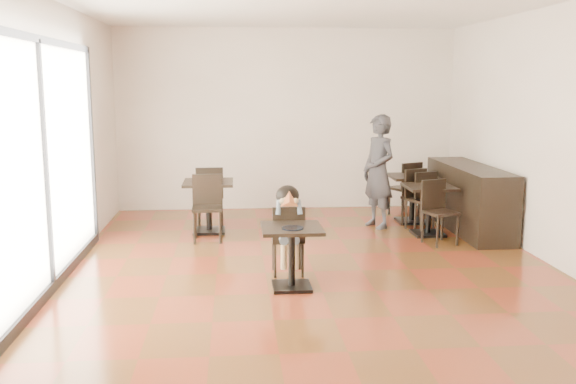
{
  "coord_description": "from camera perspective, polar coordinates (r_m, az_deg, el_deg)",
  "views": [
    {
      "loc": [
        -0.94,
        -7.42,
        2.27
      ],
      "look_at": [
        -0.32,
        -0.1,
        1.0
      ],
      "focal_mm": 40.0,
      "sensor_mm": 36.0,
      "label": 1
    }
  ],
  "objects": [
    {
      "name": "floor",
      "position": [
        7.82,
        2.31,
        -7.08
      ],
      "size": [
        6.0,
        8.0,
        0.01
      ],
      "primitive_type": "cube",
      "color": "maroon",
      "rests_on": "ground"
    },
    {
      "name": "wall_back",
      "position": [
        11.48,
        -0.12,
        6.45
      ],
      "size": [
        6.0,
        0.01,
        3.2
      ],
      "primitive_type": "cube",
      "color": "white",
      "rests_on": "floor"
    },
    {
      "name": "wall_front",
      "position": [
        3.61,
        10.33,
        -1.01
      ],
      "size": [
        6.0,
        0.01,
        3.2
      ],
      "primitive_type": "cube",
      "color": "white",
      "rests_on": "floor"
    },
    {
      "name": "wall_left",
      "position": [
        7.73,
        -20.31,
        4.23
      ],
      "size": [
        0.01,
        8.0,
        3.2
      ],
      "primitive_type": "cube",
      "color": "white",
      "rests_on": "floor"
    },
    {
      "name": "wall_right",
      "position": [
        8.43,
        23.13,
        4.46
      ],
      "size": [
        0.01,
        8.0,
        3.2
      ],
      "primitive_type": "cube",
      "color": "white",
      "rests_on": "floor"
    },
    {
      "name": "storefront_window",
      "position": [
        7.27,
        -21.02,
        2.28
      ],
      "size": [
        0.04,
        4.5,
        2.6
      ],
      "primitive_type": "cube",
      "color": "white",
      "rests_on": "floor"
    },
    {
      "name": "child_table",
      "position": [
        7.11,
        0.34,
        -5.85
      ],
      "size": [
        0.66,
        0.66,
        0.7
      ],
      "primitive_type": null,
      "color": "black",
      "rests_on": "floor"
    },
    {
      "name": "child_chair",
      "position": [
        7.63,
        -0.03,
        -4.23
      ],
      "size": [
        0.38,
        0.38,
        0.84
      ],
      "primitive_type": null,
      "rotation": [
        0.0,
        0.0,
        3.14
      ],
      "color": "black",
      "rests_on": "floor"
    },
    {
      "name": "child",
      "position": [
        7.6,
        -0.03,
        -3.43
      ],
      "size": [
        0.38,
        0.53,
        1.06
      ],
      "primitive_type": null,
      "color": "slate",
      "rests_on": "child_chair"
    },
    {
      "name": "plate",
      "position": [
        6.93,
        0.42,
        -3.23
      ],
      "size": [
        0.24,
        0.24,
        0.01
      ],
      "primitive_type": "cylinder",
      "color": "black",
      "rests_on": "child_table"
    },
    {
      "name": "pizza_slice",
      "position": [
        7.33,
        0.09,
        -0.82
      ],
      "size": [
        0.25,
        0.19,
        0.06
      ],
      "primitive_type": null,
      "color": "tan",
      "rests_on": "child"
    },
    {
      "name": "adult_patron",
      "position": [
        10.09,
        8.05,
        1.82
      ],
      "size": [
        0.65,
        0.76,
        1.77
      ],
      "primitive_type": "imported",
      "rotation": [
        0.0,
        0.0,
        -1.14
      ],
      "color": "#36363B",
      "rests_on": "floor"
    },
    {
      "name": "cafe_table_mid",
      "position": [
        9.79,
        12.39,
        -1.61
      ],
      "size": [
        0.9,
        0.9,
        0.75
      ],
      "primitive_type": null,
      "rotation": [
        0.0,
        0.0,
        0.34
      ],
      "color": "black",
      "rests_on": "floor"
    },
    {
      "name": "cafe_table_left",
      "position": [
        9.8,
        -7.05,
        -1.32
      ],
      "size": [
        0.76,
        0.76,
        0.79
      ],
      "primitive_type": null,
      "rotation": [
        0.0,
        0.0,
        0.02
      ],
      "color": "black",
      "rests_on": "floor"
    },
    {
      "name": "cafe_table_back",
      "position": [
        10.61,
        10.97,
        -0.61
      ],
      "size": [
        0.97,
        0.97,
        0.77
      ],
      "primitive_type": null,
      "rotation": [
        0.0,
        0.0,
        0.43
      ],
      "color": "black",
      "rests_on": "floor"
    },
    {
      "name": "chair_mid_a",
      "position": [
        10.29,
        11.51,
        -0.59
      ],
      "size": [
        0.51,
        0.51,
        0.9
      ],
      "primitive_type": null,
      "rotation": [
        0.0,
        0.0,
        3.48
      ],
      "color": "black",
      "rests_on": "floor"
    },
    {
      "name": "chair_mid_b",
      "position": [
        9.26,
        13.41,
        -1.81
      ],
      "size": [
        0.51,
        0.51,
        0.9
      ],
      "primitive_type": null,
      "rotation": [
        0.0,
        0.0,
        0.34
      ],
      "color": "black",
      "rests_on": "floor"
    },
    {
      "name": "chair_left_a",
      "position": [
        10.33,
        -6.95,
        -0.3
      ],
      "size": [
        0.43,
        0.43,
        0.94
      ],
      "primitive_type": null,
      "rotation": [
        0.0,
        0.0,
        3.16
      ],
      "color": "black",
      "rests_on": "floor"
    },
    {
      "name": "chair_left_b",
      "position": [
        9.25,
        -7.19,
        -1.49
      ],
      "size": [
        0.43,
        0.43,
        0.94
      ],
      "primitive_type": null,
      "rotation": [
        0.0,
        0.0,
        0.02
      ],
      "color": "black",
      "rests_on": "floor"
    },
    {
      "name": "chair_back_a",
      "position": [
        11.13,
        10.3,
        0.3
      ],
      "size": [
        0.55,
        0.55,
        0.93
      ],
      "primitive_type": null,
      "rotation": [
        0.0,
        0.0,
        3.57
      ],
      "color": "black",
      "rests_on": "floor"
    },
    {
      "name": "chair_back_b",
      "position": [
        10.08,
        11.91,
        -0.73
      ],
      "size": [
        0.55,
        0.55,
        0.93
      ],
      "primitive_type": null,
      "rotation": [
        0.0,
        0.0,
        0.43
      ],
      "color": "black",
      "rests_on": "floor"
    },
    {
      "name": "service_counter",
      "position": [
        10.24,
        15.79,
        -0.53
      ],
      "size": [
        0.6,
        2.4,
        1.0
      ],
      "primitive_type": "cube",
      "color": "black",
      "rests_on": "floor"
    }
  ]
}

